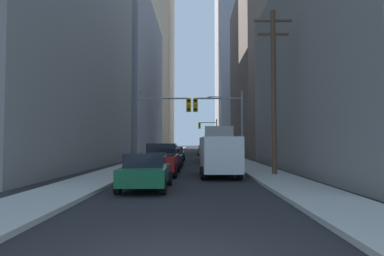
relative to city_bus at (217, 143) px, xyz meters
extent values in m
cube|color=#9E9E99|center=(-7.26, 21.09, -1.85)|extent=(2.54, 160.00, 0.15)
cube|color=#9E9E99|center=(2.06, 21.09, -1.85)|extent=(2.54, 160.00, 0.15)
cube|color=silver|center=(0.00, -0.01, 0.02)|extent=(2.84, 11.57, 2.90)
cube|color=black|center=(-1.26, -0.01, 0.54)|extent=(0.33, 10.58, 0.80)
cube|color=red|center=(-1.26, -0.01, -0.56)|extent=(0.33, 10.58, 0.28)
cylinder|color=black|center=(-1.17, 4.02, -1.43)|extent=(0.32, 1.00, 1.00)
cylinder|color=black|center=(1.18, 4.02, -1.43)|extent=(0.32, 1.00, 1.00)
cylinder|color=black|center=(-1.17, -3.23, -1.43)|extent=(0.32, 1.00, 1.00)
cylinder|color=black|center=(1.18, -3.23, -1.43)|extent=(0.32, 1.00, 1.00)
cube|color=maroon|center=(-4.34, -14.33, -1.13)|extent=(2.02, 5.41, 0.80)
cube|color=black|center=(-4.34, -13.36, -0.38)|extent=(1.81, 1.81, 0.70)
cube|color=black|center=(-4.34, -15.68, -0.68)|extent=(1.77, 2.38, 0.10)
cylinder|color=black|center=(-5.30, -12.60, -1.53)|extent=(0.28, 0.80, 0.80)
cylinder|color=black|center=(-3.38, -12.60, -1.53)|extent=(0.28, 0.80, 0.80)
cylinder|color=black|center=(-5.30, -16.06, -1.53)|extent=(0.28, 0.80, 0.80)
cylinder|color=black|center=(-3.38, -16.06, -1.53)|extent=(0.28, 0.80, 0.80)
cube|color=white|center=(-0.88, -15.16, -0.62)|extent=(2.18, 5.27, 1.90)
cube|color=black|center=(-0.88, -12.56, -0.20)|extent=(1.76, 0.08, 0.60)
cylinder|color=black|center=(-1.84, -13.50, -1.57)|extent=(0.24, 0.72, 0.72)
cylinder|color=black|center=(0.08, -13.50, -1.57)|extent=(0.24, 0.72, 0.72)
cylinder|color=black|center=(-1.84, -16.83, -1.57)|extent=(0.24, 0.72, 0.72)
cylinder|color=black|center=(0.08, -16.83, -1.57)|extent=(0.24, 0.72, 0.72)
cube|color=#195938|center=(-4.29, -20.26, -1.28)|extent=(1.93, 4.25, 0.65)
cube|color=black|center=(-4.29, -20.41, -0.68)|extent=(1.64, 1.95, 0.55)
cylinder|color=black|center=(-5.15, -18.91, -1.61)|extent=(0.22, 0.64, 0.64)
cylinder|color=black|center=(-3.42, -18.91, -1.61)|extent=(0.22, 0.64, 0.64)
cylinder|color=black|center=(-5.15, -21.60, -1.61)|extent=(0.22, 0.64, 0.64)
cylinder|color=black|center=(-3.42, -21.60, -1.61)|extent=(0.22, 0.64, 0.64)
cube|color=#141E4C|center=(-4.22, -8.39, -1.28)|extent=(1.85, 4.22, 0.65)
cube|color=black|center=(-4.22, -8.54, -0.68)|extent=(1.61, 1.92, 0.55)
cylinder|color=black|center=(-5.09, -7.05, -1.61)|extent=(0.22, 0.64, 0.64)
cylinder|color=black|center=(-3.36, -7.05, -1.61)|extent=(0.22, 0.64, 0.64)
cylinder|color=black|center=(-5.09, -9.74, -1.61)|extent=(0.22, 0.64, 0.64)
cylinder|color=black|center=(-3.36, -9.74, -1.61)|extent=(0.22, 0.64, 0.64)
cube|color=black|center=(-4.36, 0.05, -1.28)|extent=(1.90, 4.24, 0.65)
cube|color=black|center=(-4.36, -0.10, -0.68)|extent=(1.63, 1.94, 0.55)
cylinder|color=black|center=(-5.22, 1.39, -1.61)|extent=(0.22, 0.64, 0.64)
cylinder|color=black|center=(-3.50, 1.39, -1.61)|extent=(0.22, 0.64, 0.64)
cylinder|color=black|center=(-5.22, -1.30, -1.61)|extent=(0.22, 0.64, 0.64)
cylinder|color=black|center=(-3.50, -1.30, -1.61)|extent=(0.22, 0.64, 0.64)
cube|color=slate|center=(-0.93, 15.08, -1.28)|extent=(1.89, 4.24, 0.65)
cube|color=black|center=(-0.93, 14.93, -0.68)|extent=(1.62, 1.93, 0.55)
cylinder|color=black|center=(-1.80, 16.42, -1.61)|extent=(0.22, 0.64, 0.64)
cylinder|color=black|center=(-0.07, 16.42, -1.61)|extent=(0.22, 0.64, 0.64)
cylinder|color=black|center=(-1.80, 13.73, -1.61)|extent=(0.22, 0.64, 0.64)
cylinder|color=black|center=(-0.07, 13.73, -1.61)|extent=(0.22, 0.64, 0.64)
cube|color=maroon|center=(-0.93, 21.99, -1.28)|extent=(1.84, 4.22, 0.65)
cube|color=black|center=(-0.93, 21.84, -0.68)|extent=(1.60, 1.91, 0.55)
cylinder|color=black|center=(-1.80, 23.34, -1.61)|extent=(0.22, 0.64, 0.64)
cylinder|color=black|center=(-0.07, 23.34, -1.61)|extent=(0.22, 0.64, 0.64)
cylinder|color=black|center=(-1.80, 20.65, -1.61)|extent=(0.22, 0.64, 0.64)
cylinder|color=black|center=(-0.07, 20.65, -1.61)|extent=(0.22, 0.64, 0.64)
cylinder|color=gray|center=(-6.59, -8.86, 1.07)|extent=(0.18, 0.18, 6.00)
cylinder|color=gray|center=(-4.68, -8.86, 3.47)|extent=(3.83, 0.12, 0.12)
cube|color=gold|center=(-2.76, -8.86, 2.95)|extent=(0.38, 0.30, 1.05)
sphere|color=black|center=(-2.76, -9.03, 3.29)|extent=(0.24, 0.24, 0.24)
sphere|color=#F9A514|center=(-2.76, -9.03, 2.95)|extent=(0.24, 0.24, 0.24)
sphere|color=black|center=(-2.76, -9.03, 2.61)|extent=(0.24, 0.24, 0.24)
cylinder|color=gray|center=(1.39, -8.86, 1.07)|extent=(0.18, 0.18, 6.00)
cylinder|color=gray|center=(-0.43, -8.86, 3.47)|extent=(3.63, 0.12, 0.12)
cube|color=gold|center=(-2.24, -8.86, 2.95)|extent=(0.38, 0.30, 1.05)
sphere|color=black|center=(-2.24, -9.03, 3.29)|extent=(0.24, 0.24, 0.24)
sphere|color=#F9A514|center=(-2.24, -9.03, 2.95)|extent=(0.24, 0.24, 0.24)
sphere|color=black|center=(-2.24, -9.03, 2.61)|extent=(0.24, 0.24, 0.24)
cylinder|color=gray|center=(1.39, 21.53, 1.07)|extent=(0.18, 0.18, 6.00)
cylinder|color=gray|center=(-0.10, 21.53, 3.47)|extent=(2.96, 0.12, 0.12)
cube|color=gold|center=(-1.58, 21.53, 2.95)|extent=(0.38, 0.30, 1.05)
sphere|color=black|center=(-1.58, 21.36, 3.29)|extent=(0.24, 0.24, 0.24)
sphere|color=black|center=(-1.58, 21.36, 2.95)|extent=(0.24, 0.24, 0.24)
sphere|color=#19D833|center=(-1.58, 21.36, 2.61)|extent=(0.24, 0.24, 0.24)
cylinder|color=brown|center=(2.31, -15.21, 2.92)|extent=(0.28, 0.28, 9.69)
cube|color=brown|center=(2.31, -15.21, 7.16)|extent=(2.20, 0.12, 0.12)
cube|color=brown|center=(2.31, -15.21, 6.36)|extent=(1.80, 0.12, 0.12)
cylinder|color=gray|center=(1.49, 3.55, 1.82)|extent=(0.16, 0.16, 7.50)
cylinder|color=gray|center=(0.41, 3.55, 5.37)|extent=(2.15, 0.10, 0.10)
ellipsoid|color=#4C4C51|center=(-0.66, 3.55, 5.27)|extent=(0.56, 0.32, 0.20)
cube|color=#93939E|center=(-22.50, 21.21, 10.71)|extent=(25.86, 29.65, 25.28)
cube|color=tan|center=(-18.17, 61.27, 26.63)|extent=(17.46, 24.28, 57.12)
cube|color=#66564C|center=(16.87, 18.98, 11.38)|extent=(24.42, 21.68, 26.62)
cube|color=#93939E|center=(16.36, 63.56, 31.01)|extent=(23.82, 27.98, 65.88)
camera|label=1|loc=(-2.21, -33.74, 0.03)|focal=30.04mm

